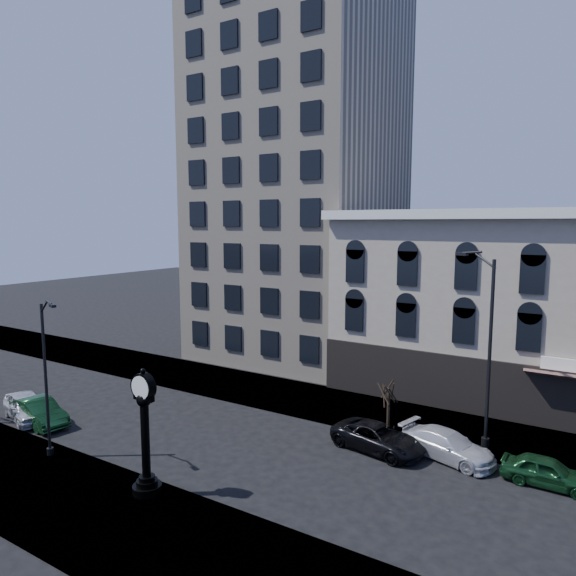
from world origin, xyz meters
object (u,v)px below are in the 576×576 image
Objects in this scene: street_lamp_near at (47,337)px; car_near_b at (39,412)px; car_near_a at (27,407)px; street_clock at (145,437)px.

street_lamp_near reaches higher than car_near_b.
street_lamp_near is 1.78× the size of car_near_b.
street_lamp_near is at bearing -94.88° from car_near_a.
car_near_a is 1.01× the size of car_near_b.
street_clock is 1.21× the size of car_near_b.
street_clock is 11.66m from car_near_b.
street_clock is 12.94m from car_near_a.
street_clock is 7.29m from street_lamp_near.
street_lamp_near reaches higher than street_clock.
car_near_a is (-6.29, 2.50, -5.46)m from street_lamp_near.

